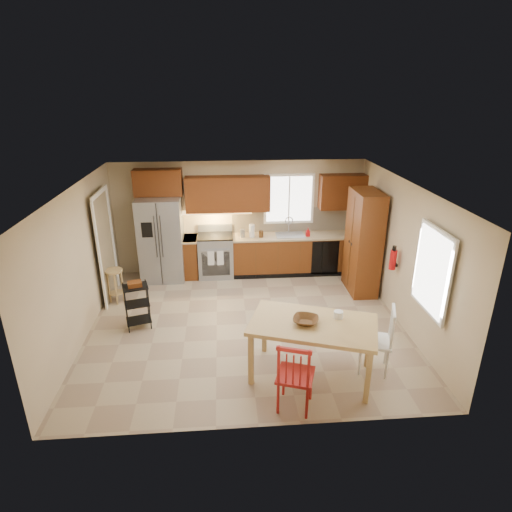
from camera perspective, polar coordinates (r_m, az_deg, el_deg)
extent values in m
plane|color=tan|center=(7.78, -1.25, -9.04)|extent=(5.50, 5.50, 0.00)
cube|color=silver|center=(6.84, -1.42, 9.24)|extent=(5.50, 5.00, 0.02)
cube|color=#CCB793|center=(9.57, -2.22, 5.19)|extent=(5.50, 0.02, 2.50)
cube|color=#CCB793|center=(5.00, 0.40, -11.42)|extent=(5.50, 0.02, 2.50)
cube|color=#CCB793|center=(7.59, -22.53, -1.09)|extent=(0.02, 5.00, 2.50)
cube|color=#CCB793|center=(7.85, 19.13, 0.15)|extent=(0.02, 5.00, 2.50)
cube|color=gray|center=(9.41, -12.49, 2.20)|extent=(0.92, 0.75, 1.82)
cube|color=gray|center=(9.53, -5.37, 0.00)|extent=(0.76, 0.63, 0.92)
cube|color=#612D11|center=(9.58, -8.66, -0.12)|extent=(0.30, 0.60, 0.90)
cube|color=#612D11|center=(9.69, 5.57, 0.31)|extent=(2.92, 0.60, 0.90)
cube|color=black|center=(9.54, 9.18, -0.24)|extent=(0.60, 0.02, 0.78)
cube|color=beige|center=(9.72, 5.44, 4.90)|extent=(2.92, 0.03, 0.55)
cube|color=#5F2D0F|center=(9.28, -12.94, 9.55)|extent=(1.00, 0.35, 0.55)
cube|color=#5F2D0F|center=(9.25, -3.78, 8.25)|extent=(1.80, 0.35, 0.75)
cube|color=#5F2D0F|center=(9.61, 11.45, 8.39)|extent=(1.00, 0.35, 0.75)
cube|color=white|center=(9.55, 4.41, 7.60)|extent=(1.12, 0.04, 1.12)
cube|color=gray|center=(9.52, 4.53, 2.57)|extent=(0.62, 0.46, 0.16)
cube|color=#FFBF66|center=(9.33, -5.57, 5.80)|extent=(1.60, 0.30, 0.01)
imported|color=#B10C0E|center=(9.45, 6.93, 3.19)|extent=(0.09, 0.09, 0.19)
cylinder|color=silver|center=(9.32, -0.56, 3.38)|extent=(0.12, 0.12, 0.28)
cylinder|color=gray|center=(9.32, -1.79, 3.06)|extent=(0.11, 0.11, 0.18)
cylinder|color=#4E2D15|center=(9.33, 0.68, 2.95)|extent=(0.10, 0.10, 0.14)
cube|color=#612D11|center=(8.85, 14.11, 1.76)|extent=(0.50, 0.95, 2.10)
cylinder|color=#B10C0E|center=(7.99, 17.80, -0.48)|extent=(0.12, 0.12, 0.36)
cube|color=white|center=(6.80, 22.47, -1.88)|extent=(0.04, 1.02, 1.32)
cube|color=#8C7A59|center=(8.80, -19.48, 1.01)|extent=(0.04, 0.95, 2.10)
imported|color=#4E2D15|center=(6.13, 6.63, -8.93)|extent=(0.45, 0.45, 0.09)
cylinder|color=silver|center=(6.32, 10.91, -7.87)|extent=(0.19, 0.19, 0.17)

